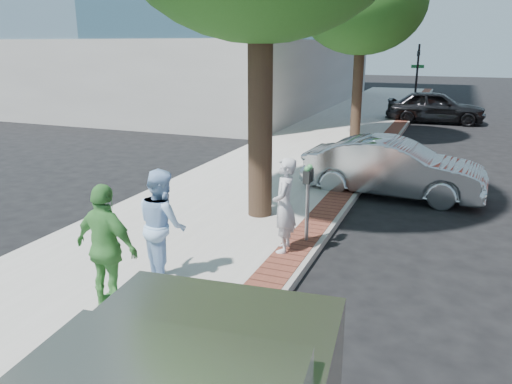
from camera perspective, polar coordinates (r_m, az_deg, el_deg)
The scene contains 13 objects.
ground at distance 9.22m, azimuth -0.41°, elevation -7.43°, with size 120.00×120.00×0.00m, color black.
sidewalk at distance 16.89m, azimuth 5.21°, elevation 3.86°, with size 5.00×60.00×0.15m, color #9E9991.
brick_strip at distance 16.39m, azimuth 12.60°, elevation 3.43°, with size 0.60×60.00×0.01m, color brown.
curb at distance 16.36m, azimuth 13.79°, elevation 3.04°, with size 0.10×60.00×0.15m, color gray.
office_base at distance 33.97m, azimuth -6.80°, elevation 13.40°, with size 18.20×22.20×4.00m, color gray.
signal_near at distance 29.93m, azimuth 17.93°, elevation 12.83°, with size 0.70×0.15×3.80m.
tree_far at distance 20.21m, azimuth 12.05°, elevation 20.54°, with size 4.80×4.80×7.14m.
parking_meter at distance 9.28m, azimuth 5.95°, elevation 0.55°, with size 0.12×0.32×1.47m.
person_gray at distance 8.83m, azimuth 3.25°, elevation -1.54°, with size 0.63×0.41×1.72m, color #B6B5BB.
person_officer at distance 7.94m, azimuth -10.65°, elevation -3.67°, with size 0.87×0.67×1.78m, color #9CC4F2.
person_green at distance 7.19m, azimuth -16.68°, elevation -6.14°, with size 1.06×0.44×1.81m, color #479544.
sedan_silver at distance 13.16m, azimuth 15.39°, elevation 2.68°, with size 1.56×4.48×1.48m, color #A4A8AB.
bg_car at distance 26.62m, azimuth 19.81°, elevation 9.15°, with size 1.88×4.68×1.60m, color black.
Camera 1 is at (3.21, -7.80, 3.73)m, focal length 35.00 mm.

